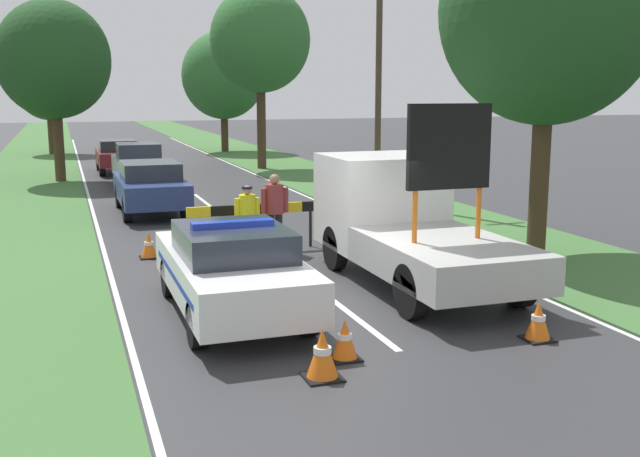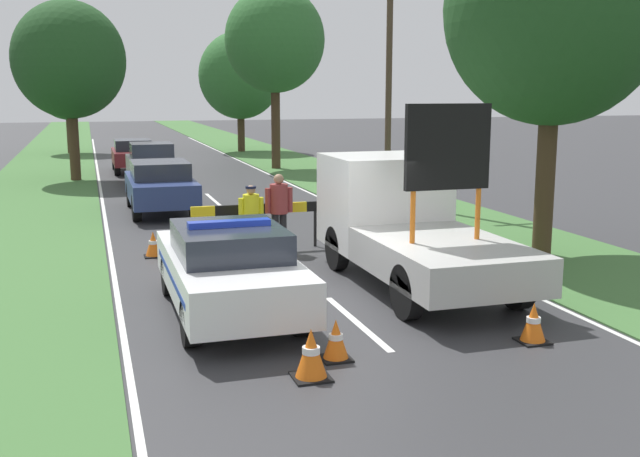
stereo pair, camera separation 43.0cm
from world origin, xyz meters
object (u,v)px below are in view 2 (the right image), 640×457
(traffic_cone_lane_edge, at_px, (336,340))
(roadside_tree_mid_left, at_px, (240,76))
(traffic_cone_behind_barrier, at_px, (311,354))
(utility_pole, at_px, (389,61))
(police_car, at_px, (229,268))
(road_barrier, at_px, (261,212))
(roadside_tree_far_left, at_px, (69,60))
(work_truck, at_px, (405,221))
(pedestrian_civilian, at_px, (279,206))
(traffic_cone_centre_front, at_px, (533,323))
(roadside_tree_near_left, at_px, (67,85))
(roadside_tree_near_right, at_px, (275,40))
(queued_car_hatch_blue, at_px, (160,185))
(queued_car_sedan_silver, at_px, (152,164))
(roadside_tree_mid_right, at_px, (555,10))
(traffic_cone_near_police, at_px, (153,244))
(police_officer, at_px, (251,214))
(queued_car_wagon_maroon, at_px, (133,155))
(traffic_cone_near_truck, at_px, (195,261))

(traffic_cone_lane_edge, xyz_separation_m, roadside_tree_mid_left, (5.70, 35.14, 4.22))
(traffic_cone_behind_barrier, relative_size, utility_pole, 0.07)
(police_car, xyz_separation_m, road_barrier, (1.64, 4.79, 0.12))
(roadside_tree_far_left, bearing_deg, traffic_cone_behind_barrier, -82.36)
(roadside_tree_far_left, bearing_deg, work_truck, -71.45)
(pedestrian_civilian, xyz_separation_m, traffic_cone_centre_front, (2.04, -7.22, -0.76))
(utility_pole, bearing_deg, police_car, -124.05)
(traffic_cone_lane_edge, xyz_separation_m, roadside_tree_near_left, (-4.07, 36.85, 3.64))
(roadside_tree_near_right, bearing_deg, queued_car_hatch_blue, -119.44)
(queued_car_sedan_silver, relative_size, roadside_tree_mid_right, 0.51)
(pedestrian_civilian, bearing_deg, traffic_cone_near_police, -179.86)
(police_car, xyz_separation_m, work_truck, (3.71, 1.29, 0.38))
(police_car, distance_m, queued_car_sedan_silver, 17.33)
(roadside_tree_far_left, bearing_deg, traffic_cone_centre_front, -73.83)
(traffic_cone_near_police, xyz_separation_m, roadside_tree_mid_right, (8.34, -2.47, 5.05))
(police_officer, distance_m, queued_car_wagon_maroon, 18.72)
(road_barrier, relative_size, pedestrian_civilian, 1.81)
(roadside_tree_far_left, bearing_deg, traffic_cone_near_truck, -82.05)
(police_car, height_order, traffic_cone_near_police, police_car)
(queued_car_wagon_maroon, relative_size, roadside_tree_near_left, 0.69)
(queued_car_hatch_blue, bearing_deg, pedestrian_civilian, 107.53)
(police_officer, bearing_deg, traffic_cone_behind_barrier, 69.75)
(traffic_cone_near_truck, relative_size, queued_car_sedan_silver, 0.16)
(work_truck, relative_size, queued_car_sedan_silver, 1.44)
(work_truck, height_order, pedestrian_civilian, work_truck)
(police_car, xyz_separation_m, traffic_cone_lane_edge, (1.01, -2.58, -0.50))
(police_car, bearing_deg, traffic_cone_near_truck, 97.25)
(work_truck, xyz_separation_m, traffic_cone_near_truck, (-3.91, 1.37, -0.84))
(traffic_cone_lane_edge, bearing_deg, traffic_cone_near_police, 104.11)
(traffic_cone_lane_edge, bearing_deg, police_car, 111.32)
(pedestrian_civilian, bearing_deg, traffic_cone_lane_edge, -91.62)
(roadside_tree_near_left, height_order, roadside_tree_mid_right, roadside_tree_mid_right)
(traffic_cone_centre_front, bearing_deg, roadside_tree_far_left, 106.17)
(roadside_tree_mid_right, bearing_deg, police_car, -162.93)
(police_car, xyz_separation_m, utility_pole, (7.14, 10.57, 3.79))
(roadside_tree_far_left, distance_m, utility_pole, 13.76)
(traffic_cone_near_truck, bearing_deg, traffic_cone_centre_front, -52.13)
(roadside_tree_mid_left, bearing_deg, roadside_tree_near_left, 170.12)
(traffic_cone_lane_edge, bearing_deg, traffic_cone_behind_barrier, -133.02)
(traffic_cone_lane_edge, distance_m, queued_car_sedan_silver, 19.94)
(police_officer, relative_size, queued_car_hatch_blue, 0.35)
(work_truck, distance_m, pedestrian_civilian, 3.62)
(traffic_cone_behind_barrier, height_order, roadside_tree_near_left, roadside_tree_near_left)
(work_truck, relative_size, traffic_cone_behind_barrier, 8.53)
(traffic_cone_lane_edge, xyz_separation_m, roadside_tree_near_right, (5.32, 24.94, 5.63))
(pedestrian_civilian, xyz_separation_m, roadside_tree_far_left, (-4.63, 15.77, 3.78))
(traffic_cone_near_police, distance_m, roadside_tree_near_right, 19.81)
(traffic_cone_near_truck, distance_m, queued_car_hatch_blue, 8.35)
(queued_car_hatch_blue, relative_size, utility_pole, 0.51)
(traffic_cone_centre_front, distance_m, queued_car_sedan_silver, 20.45)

